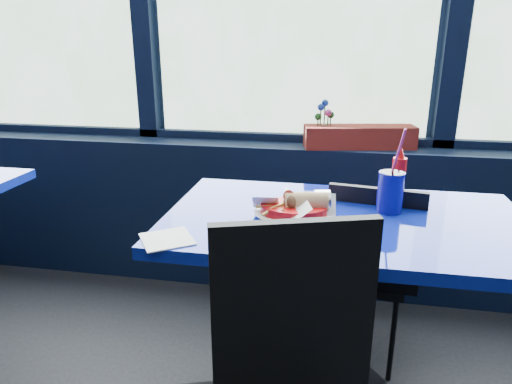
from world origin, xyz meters
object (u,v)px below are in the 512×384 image
(flower_vase, at_px, (324,133))
(near_table, at_px, (342,266))
(planter_box, at_px, (359,137))
(food_basket, at_px, (295,208))
(chair_near_back, at_px, (365,262))
(ketchup_bottle, at_px, (399,174))
(soda_cup, at_px, (390,191))

(flower_vase, bearing_deg, near_table, -82.36)
(planter_box, relative_size, food_basket, 2.01)
(near_table, height_order, flower_vase, flower_vase)
(chair_near_back, bearing_deg, food_basket, 55.42)
(ketchup_bottle, height_order, soda_cup, soda_cup)
(planter_box, height_order, ketchup_bottle, ketchup_bottle)
(near_table, height_order, food_basket, food_basket)
(chair_near_back, distance_m, food_basket, 0.49)
(planter_box, distance_m, ketchup_bottle, 0.60)
(near_table, bearing_deg, soda_cup, 29.64)
(near_table, height_order, ketchup_bottle, ketchup_bottle)
(flower_vase, xyz_separation_m, food_basket, (-0.05, -0.86, -0.09))
(flower_vase, bearing_deg, ketchup_bottle, -61.56)
(chair_near_back, height_order, planter_box, planter_box)
(planter_box, relative_size, flower_vase, 2.33)
(food_basket, bearing_deg, planter_box, 89.28)
(flower_vase, height_order, food_basket, flower_vase)
(flower_vase, relative_size, food_basket, 0.87)
(planter_box, xyz_separation_m, ketchup_bottle, (0.13, -0.58, -0.02))
(food_basket, xyz_separation_m, soda_cup, (0.31, 0.11, 0.04))
(food_basket, bearing_deg, soda_cup, 33.68)
(soda_cup, bearing_deg, food_basket, -160.29)
(planter_box, height_order, soda_cup, soda_cup)
(planter_box, distance_m, food_basket, 0.91)
(near_table, relative_size, ketchup_bottle, 6.17)
(planter_box, bearing_deg, ketchup_bottle, -88.37)
(chair_near_back, relative_size, planter_box, 1.49)
(chair_near_back, distance_m, ketchup_bottle, 0.38)
(flower_vase, xyz_separation_m, soda_cup, (0.26, -0.74, -0.05))
(planter_box, bearing_deg, food_basket, -115.42)
(flower_vase, distance_m, soda_cup, 0.79)
(near_table, xyz_separation_m, flower_vase, (-0.11, 0.83, 0.30))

